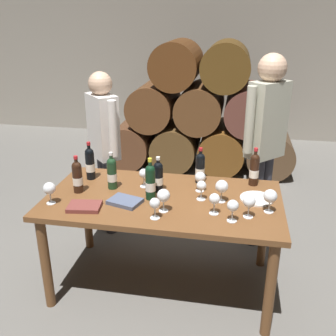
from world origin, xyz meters
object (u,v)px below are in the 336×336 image
(wine_glass_8, at_px, (270,197))
(wine_glass_10, at_px, (233,206))
(wine_bottle_3, at_px, (150,182))
(wine_bottle_5, at_px, (200,167))
(wine_bottle_1, at_px, (90,163))
(wine_bottle_0, at_px, (254,169))
(wine_glass_7, at_px, (144,174))
(tasting_notebook, at_px, (125,201))
(wine_glass_5, at_px, (155,204))
(wine_glass_9, at_px, (249,202))
(wine_glass_0, at_px, (163,196))
(wine_glass_3, at_px, (222,187))
(wine_bottle_6, at_px, (77,176))
(taster_seated_left, at_px, (104,141))
(dining_table, at_px, (163,208))
(serving_plate, at_px, (257,199))
(wine_bottle_4, at_px, (158,176))
(sommelier_presenting, at_px, (266,135))
(wine_bottle_2, at_px, (112,173))
(leather_ledger, at_px, (85,206))
(wine_glass_6, at_px, (201,186))
(wine_glass_1, at_px, (200,178))
(wine_glass_2, at_px, (49,189))
(wine_glass_4, at_px, (214,200))

(wine_glass_8, distance_m, wine_glass_10, 0.29)
(wine_bottle_3, distance_m, wine_bottle_5, 0.48)
(wine_bottle_1, bearing_deg, wine_bottle_0, 5.17)
(wine_glass_7, height_order, tasting_notebook, wine_glass_7)
(wine_bottle_3, distance_m, wine_glass_5, 0.29)
(wine_bottle_0, relative_size, wine_glass_8, 1.83)
(wine_bottle_5, relative_size, wine_glass_9, 1.83)
(wine_glass_0, distance_m, wine_glass_3, 0.43)
(wine_bottle_1, bearing_deg, wine_glass_8, -13.09)
(wine_bottle_6, distance_m, taster_seated_left, 0.74)
(dining_table, height_order, wine_bottle_6, wine_bottle_6)
(wine_glass_3, bearing_deg, wine_bottle_6, -178.44)
(serving_plate, bearing_deg, wine_bottle_6, -175.34)
(wine_bottle_4, xyz_separation_m, wine_glass_3, (0.47, -0.09, -0.00))
(serving_plate, height_order, sommelier_presenting, sommelier_presenting)
(wine_bottle_2, bearing_deg, wine_glass_8, -8.81)
(wine_glass_10, distance_m, tasting_notebook, 0.76)
(wine_glass_8, relative_size, wine_glass_10, 1.10)
(wine_glass_0, height_order, wine_glass_3, wine_glass_3)
(wine_glass_0, height_order, serving_plate, wine_glass_0)
(wine_bottle_6, relative_size, leather_ledger, 1.29)
(sommelier_presenting, bearing_deg, wine_bottle_6, -150.74)
(wine_glass_6, bearing_deg, taster_seated_left, 143.80)
(wine_glass_3, relative_size, wine_glass_10, 1.09)
(wine_bottle_6, bearing_deg, wine_bottle_2, 25.62)
(wine_bottle_6, xyz_separation_m, serving_plate, (1.31, 0.11, -0.12))
(wine_bottle_3, distance_m, wine_bottle_6, 0.55)
(wine_glass_1, distance_m, sommelier_presenting, 0.79)
(wine_glass_6, relative_size, wine_glass_7, 0.98)
(taster_seated_left, bearing_deg, wine_glass_6, -36.20)
(wine_glass_2, bearing_deg, tasting_notebook, 10.90)
(wine_glass_4, xyz_separation_m, tasting_notebook, (-0.62, 0.04, -0.09))
(dining_table, height_order, wine_bottle_3, wine_bottle_3)
(wine_bottle_1, height_order, wine_glass_7, wine_bottle_1)
(wine_bottle_4, xyz_separation_m, wine_glass_8, (0.80, -0.19, -0.00))
(wine_bottle_0, height_order, serving_plate, wine_bottle_0)
(wine_glass_7, bearing_deg, wine_glass_0, -58.27)
(wine_glass_4, distance_m, tasting_notebook, 0.63)
(wine_glass_3, bearing_deg, wine_glass_1, 138.63)
(leather_ledger, bearing_deg, wine_glass_6, 12.07)
(wine_glass_3, xyz_separation_m, sommelier_presenting, (0.32, 0.74, 0.17))
(wine_glass_7, bearing_deg, wine_glass_6, -17.17)
(tasting_notebook, relative_size, taster_seated_left, 0.14)
(wine_bottle_5, bearing_deg, leather_ledger, -141.36)
(tasting_notebook, xyz_separation_m, sommelier_presenting, (0.98, 0.89, 0.27))
(wine_bottle_0, relative_size, wine_bottle_4, 1.10)
(leather_ledger, bearing_deg, wine_glass_10, -7.48)
(wine_bottle_1, distance_m, wine_glass_3, 1.08)
(wine_glass_1, bearing_deg, wine_glass_6, -80.59)
(wine_glass_7, bearing_deg, wine_bottle_0, 13.09)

